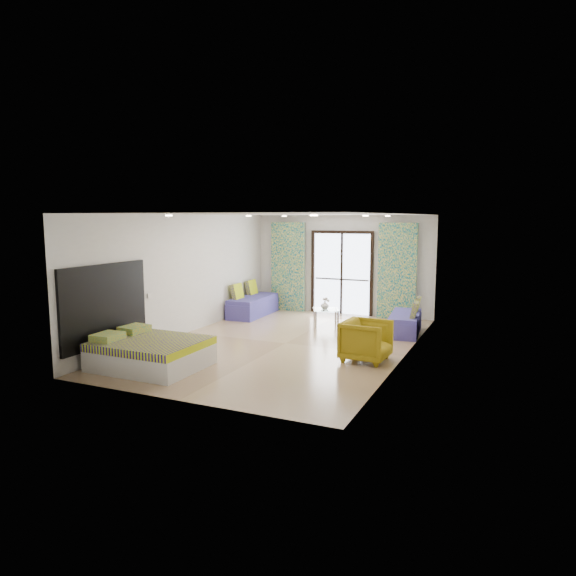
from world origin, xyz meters
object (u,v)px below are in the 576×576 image
at_px(bed, 150,353).
at_px(armchair, 366,339).
at_px(daybed_left, 252,305).
at_px(daybed_right, 406,322).
at_px(coffee_table, 326,311).

height_order(bed, armchair, armchair).
relative_size(daybed_left, daybed_right, 1.10).
xyz_separation_m(daybed_right, coffee_table, (-1.96, 0.07, 0.11)).
distance_m(daybed_right, armchair, 2.61).
bearing_deg(coffee_table, daybed_right, -1.97).
relative_size(daybed_left, coffee_table, 2.30).
bearing_deg(daybed_left, coffee_table, -12.56).
relative_size(bed, coffee_table, 2.23).
xyz_separation_m(daybed_right, armchair, (-0.21, -2.60, 0.17)).
distance_m(bed, daybed_left, 5.09).
distance_m(daybed_left, armchair, 5.07).
distance_m(daybed_right, coffee_table, 1.97).
relative_size(coffee_table, armchair, 0.97).
xyz_separation_m(bed, daybed_left, (-0.64, 5.05, 0.02)).
height_order(daybed_left, coffee_table, daybed_left).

